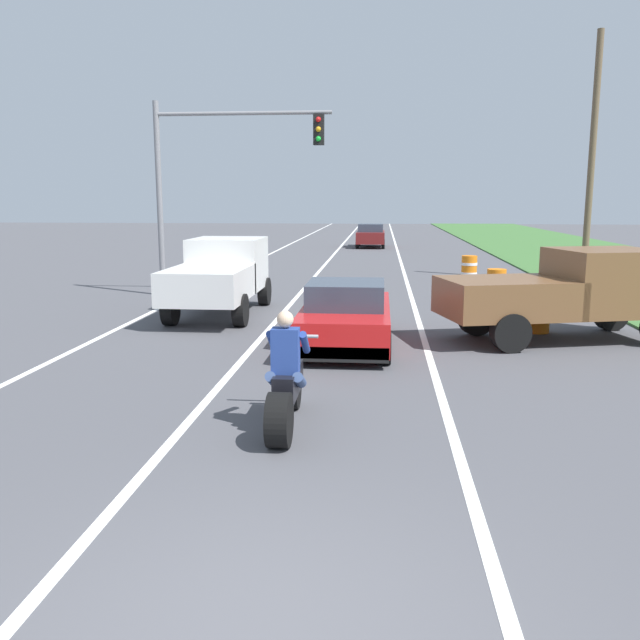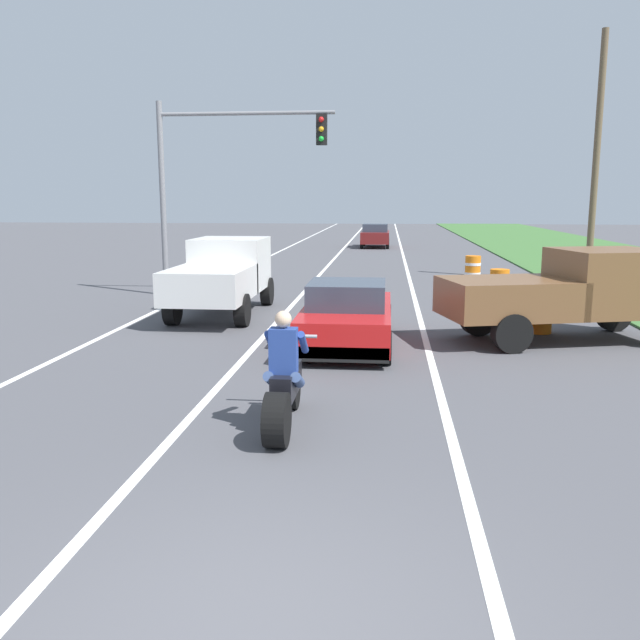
% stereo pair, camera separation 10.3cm
% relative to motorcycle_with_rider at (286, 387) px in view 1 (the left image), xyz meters
% --- Properties ---
extents(ground_plane, '(160.00, 160.00, 0.00)m').
position_rel_motorcycle_with_rider_xyz_m(ground_plane, '(0.40, -4.19, -0.59)').
color(ground_plane, '#4C4C51').
extents(lane_stripe_left_solid, '(0.14, 120.00, 0.01)m').
position_rel_motorcycle_with_rider_xyz_m(lane_stripe_left_solid, '(-5.00, 15.81, -0.59)').
color(lane_stripe_left_solid, white).
rests_on(lane_stripe_left_solid, ground).
extents(lane_stripe_right_solid, '(0.14, 120.00, 0.01)m').
position_rel_motorcycle_with_rider_xyz_m(lane_stripe_right_solid, '(2.20, 15.81, -0.59)').
color(lane_stripe_right_solid, white).
rests_on(lane_stripe_right_solid, ground).
extents(lane_stripe_centre_dashed, '(0.14, 120.00, 0.01)m').
position_rel_motorcycle_with_rider_xyz_m(lane_stripe_centre_dashed, '(-1.40, 15.81, -0.59)').
color(lane_stripe_centre_dashed, white).
rests_on(lane_stripe_centre_dashed, ground).
extents(motorcycle_with_rider, '(0.70, 2.21, 1.62)m').
position_rel_motorcycle_with_rider_xyz_m(motorcycle_with_rider, '(0.00, 0.00, 0.00)').
color(motorcycle_with_rider, black).
rests_on(motorcycle_with_rider, ground).
extents(sports_car_red, '(1.84, 4.30, 1.37)m').
position_rel_motorcycle_with_rider_xyz_m(sports_car_red, '(0.52, 5.28, 0.04)').
color(sports_car_red, red).
rests_on(sports_car_red, ground).
extents(pickup_truck_left_lane_white, '(2.02, 4.80, 1.98)m').
position_rel_motorcycle_with_rider_xyz_m(pickup_truck_left_lane_white, '(-3.01, 8.80, 0.51)').
color(pickup_truck_left_lane_white, silver).
rests_on(pickup_truck_left_lane_white, ground).
extents(pickup_truck_right_shoulder_brown, '(5.14, 3.14, 1.98)m').
position_rel_motorcycle_with_rider_xyz_m(pickup_truck_right_shoulder_brown, '(5.18, 6.23, 0.51)').
color(pickup_truck_right_shoulder_brown, brown).
rests_on(pickup_truck_right_shoulder_brown, ground).
extents(traffic_light_mast_near, '(5.51, 0.34, 6.00)m').
position_rel_motorcycle_with_rider_xyz_m(traffic_light_mast_near, '(-3.97, 12.19, 3.46)').
color(traffic_light_mast_near, gray).
rests_on(traffic_light_mast_near, ground).
extents(utility_pole_roadside, '(0.24, 0.24, 8.85)m').
position_rel_motorcycle_with_rider_xyz_m(utility_pole_roadside, '(8.69, 16.80, 3.83)').
color(utility_pole_roadside, brown).
rests_on(utility_pole_roadside, ground).
extents(construction_barrel_nearest, '(0.58, 0.58, 1.00)m').
position_rel_motorcycle_with_rider_xyz_m(construction_barrel_nearest, '(4.85, 7.12, -0.09)').
color(construction_barrel_nearest, orange).
rests_on(construction_barrel_nearest, ground).
extents(construction_barrel_mid, '(0.58, 0.58, 1.00)m').
position_rel_motorcycle_with_rider_xyz_m(construction_barrel_mid, '(4.65, 11.62, -0.09)').
color(construction_barrel_mid, orange).
rests_on(construction_barrel_mid, ground).
extents(construction_barrel_far, '(0.58, 0.58, 1.00)m').
position_rel_motorcycle_with_rider_xyz_m(construction_barrel_far, '(4.46, 16.35, -0.09)').
color(construction_barrel_far, orange).
rests_on(construction_barrel_far, ground).
extents(distant_car_far_ahead, '(1.80, 4.00, 1.50)m').
position_rel_motorcycle_with_rider_xyz_m(distant_car_far_ahead, '(0.54, 34.46, 0.18)').
color(distant_car_far_ahead, maroon).
rests_on(distant_car_far_ahead, ground).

